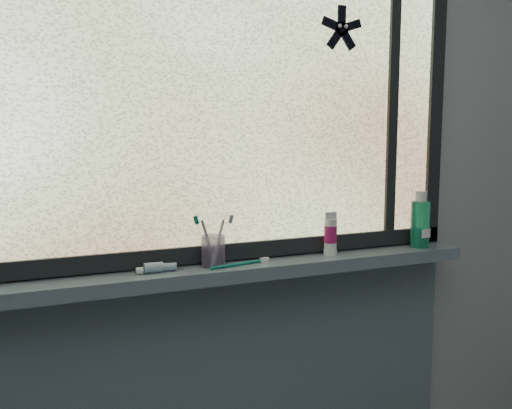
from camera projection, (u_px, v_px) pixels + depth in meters
The scene contains 12 objects.
wall_back at pixel (216, 184), 1.70m from camera, with size 3.00×0.01×2.50m, color #9EA3A8.
windowsill at pixel (225, 272), 1.66m from camera, with size 1.62×0.14×0.04m, color slate.
window_pane at pixel (218, 88), 1.64m from camera, with size 1.50×0.01×1.00m, color silver.
frame_bottom at pixel (220, 252), 1.70m from camera, with size 1.60×0.03×0.05m, color black.
frame_right at pixel (435, 94), 1.93m from camera, with size 0.05×0.03×1.10m, color black.
frame_mullion at pixel (392, 93), 1.86m from camera, with size 0.04×0.03×1.00m, color black.
starfish_sticker at pixel (342, 29), 1.76m from camera, with size 0.15×0.02×0.15m, color black, non-canonical shape.
toothpaste_tube at pixel (160, 267), 1.58m from camera, with size 0.16×0.03×0.03m, color white, non-canonical shape.
toothbrush_cup at pixel (213, 251), 1.64m from camera, with size 0.07×0.07×0.09m, color #A38CBA.
toothbrush_lying at pixel (236, 264), 1.65m from camera, with size 0.21×0.02×0.01m, color #0C745D, non-canonical shape.
mouthwash_bottle at pixel (420, 219), 1.90m from camera, with size 0.06×0.06×0.16m, color #1D9A70.
cream_tube at pixel (331, 232), 1.78m from camera, with size 0.04×0.04×0.10m, color silver.
Camera 1 is at (-0.55, -0.30, 1.42)m, focal length 40.00 mm.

